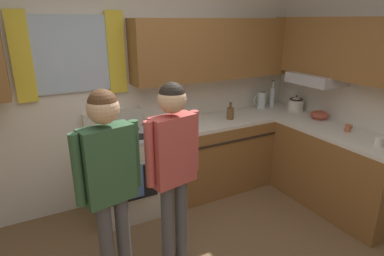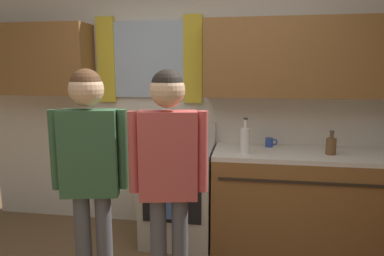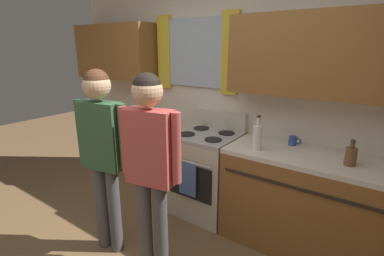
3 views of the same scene
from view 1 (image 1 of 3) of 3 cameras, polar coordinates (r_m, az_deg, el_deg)
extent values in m
cube|color=silver|center=(3.69, -12.27, 6.62)|extent=(4.60, 0.10, 2.60)
cube|color=silver|center=(3.45, -20.57, 12.04)|extent=(0.71, 0.03, 0.74)
cube|color=yellow|center=(3.41, -28.01, 10.99)|extent=(0.18, 0.04, 0.84)
cube|color=yellow|center=(3.53, -13.29, 12.84)|extent=(0.18, 0.04, 0.84)
cube|color=brown|center=(3.93, 5.48, 13.80)|extent=(2.23, 0.32, 0.69)
cube|color=brown|center=(3.97, 24.40, 12.83)|extent=(0.32, 1.69, 0.64)
cube|color=#B7B7BC|center=(4.09, 21.06, 8.12)|extent=(0.40, 0.60, 0.12)
cube|color=brown|center=(4.16, 6.74, -4.29)|extent=(2.11, 0.62, 0.86)
cube|color=silver|center=(4.00, 6.98, 1.65)|extent=(2.11, 0.62, 0.04)
cube|color=brown|center=(3.99, 24.21, -6.96)|extent=(0.62, 1.40, 0.86)
cube|color=silver|center=(3.83, 25.10, -0.85)|extent=(0.62, 1.40, 0.04)
cube|color=#2D2319|center=(3.82, 9.60, -1.88)|extent=(1.99, 0.01, 0.02)
cube|color=beige|center=(3.61, -11.99, -8.35)|extent=(0.64, 0.62, 0.86)
cube|color=black|center=(3.31, -10.43, -9.83)|extent=(0.52, 0.01, 0.36)
cylinder|color=#ADADB2|center=(3.19, -10.52, -6.55)|extent=(0.52, 0.02, 0.02)
cube|color=#ADADB2|center=(3.43, -12.49, -1.64)|extent=(0.64, 0.62, 0.04)
cube|color=beige|center=(3.64, -13.83, 1.45)|extent=(0.64, 0.08, 0.20)
cylinder|color=black|center=(3.26, -14.52, -2.41)|extent=(0.17, 0.17, 0.01)
cylinder|color=black|center=(3.34, -9.24, -1.52)|extent=(0.17, 0.17, 0.01)
cylinder|color=black|center=(3.51, -15.64, -0.98)|extent=(0.17, 0.17, 0.01)
cylinder|color=black|center=(3.59, -10.70, -0.18)|extent=(0.17, 0.17, 0.01)
cube|color=#4C72B7|center=(3.27, -10.28, -9.48)|extent=(0.20, 0.02, 0.34)
cylinder|color=silver|center=(4.57, 14.03, 5.31)|extent=(0.07, 0.07, 0.26)
cylinder|color=silver|center=(4.53, 14.20, 7.47)|extent=(0.03, 0.03, 0.09)
cylinder|color=#3F382D|center=(4.52, 14.26, 8.13)|extent=(0.03, 0.03, 0.02)
cylinder|color=white|center=(3.46, -2.25, 1.29)|extent=(0.08, 0.08, 0.22)
cylinder|color=white|center=(3.42, -2.28, 3.67)|extent=(0.03, 0.03, 0.08)
cylinder|color=#3F382D|center=(3.41, -2.29, 4.42)|extent=(0.03, 0.03, 0.02)
cylinder|color=brown|center=(3.90, 6.80, 2.57)|extent=(0.08, 0.08, 0.14)
cylinder|color=brown|center=(3.88, 6.85, 3.91)|extent=(0.03, 0.03, 0.05)
cylinder|color=#3F382D|center=(3.87, 6.87, 4.38)|extent=(0.04, 0.04, 0.02)
cylinder|color=white|center=(3.52, 30.21, -2.11)|extent=(0.08, 0.08, 0.09)
torus|color=white|center=(3.56, 30.67, -1.88)|extent=(0.07, 0.01, 0.07)
cylinder|color=#2D479E|center=(3.84, -1.26, 2.02)|extent=(0.07, 0.07, 0.08)
torus|color=#2D479E|center=(3.86, -0.63, 2.18)|extent=(0.06, 0.01, 0.06)
cylinder|color=#B76642|center=(3.83, 25.87, 0.00)|extent=(0.07, 0.07, 0.08)
torus|color=#B76642|center=(3.87, 26.29, 0.16)|extent=(0.06, 0.01, 0.06)
cylinder|color=silver|center=(4.45, 17.88, 3.82)|extent=(0.20, 0.20, 0.14)
cone|color=silver|center=(4.43, 18.00, 5.00)|extent=(0.18, 0.18, 0.05)
sphere|color=black|center=(4.42, 18.04, 5.38)|extent=(0.02, 0.02, 0.02)
cone|color=silver|center=(4.54, 19.07, 4.33)|extent=(0.09, 0.04, 0.07)
torus|color=black|center=(4.43, 17.99, 4.88)|extent=(0.17, 0.17, 0.02)
cylinder|color=silver|center=(4.45, 12.21, 4.84)|extent=(0.11, 0.11, 0.22)
torus|color=silver|center=(4.41, 11.53, 4.89)|extent=(0.14, 0.02, 0.14)
cylinder|color=#B24C38|center=(4.20, 21.59, 1.73)|extent=(0.12, 0.12, 0.03)
ellipsoid|color=#B24C38|center=(4.19, 21.65, 2.19)|extent=(0.22, 0.22, 0.10)
cylinder|color=#4C4C51|center=(2.72, -11.99, -19.04)|extent=(0.11, 0.11, 0.80)
cylinder|color=#4C4C51|center=(2.68, -14.81, -20.03)|extent=(0.11, 0.11, 0.80)
cube|color=#335938|center=(2.35, -14.63, -6.32)|extent=(0.39, 0.22, 0.56)
cylinder|color=#335938|center=(2.42, -10.04, -4.54)|extent=(0.07, 0.07, 0.52)
cylinder|color=#335938|center=(2.27, -19.66, -7.13)|extent=(0.07, 0.07, 0.52)
sphere|color=#DBAD84|center=(2.21, -15.50, 3.42)|extent=(0.22, 0.22, 0.22)
sphere|color=#4C2D19|center=(2.20, -15.56, 4.11)|extent=(0.20, 0.20, 0.20)
cylinder|color=#4C4C51|center=(2.89, -1.94, -16.14)|extent=(0.11, 0.11, 0.79)
cylinder|color=#4C4C51|center=(2.82, -4.31, -17.15)|extent=(0.11, 0.11, 0.79)
cube|color=#BF4C47|center=(2.52, -3.38, -3.96)|extent=(0.39, 0.22, 0.56)
cylinder|color=#BF4C47|center=(2.64, 0.42, -2.35)|extent=(0.07, 0.07, 0.52)
cylinder|color=#BF4C47|center=(2.40, -7.57, -4.71)|extent=(0.07, 0.07, 0.52)
sphere|color=#DBAD84|center=(2.39, -3.56, 5.15)|extent=(0.22, 0.22, 0.22)
sphere|color=black|center=(2.39, -3.58, 5.79)|extent=(0.20, 0.20, 0.20)
camera|label=2|loc=(1.52, 55.55, -6.95)|focal=31.95mm
camera|label=3|loc=(2.46, 44.95, 7.06)|focal=26.46mm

